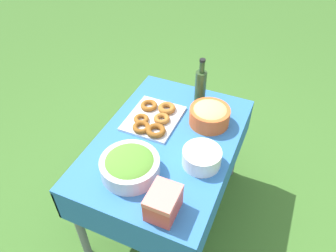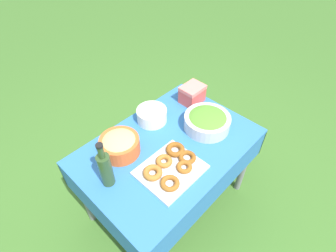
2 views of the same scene
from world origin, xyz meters
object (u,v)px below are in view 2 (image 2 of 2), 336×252
donut_platter (171,167)px  plate_stack (152,115)px  pasta_bowl (120,144)px  cooler_box (192,94)px  salad_bowl (207,121)px  olive_oil_bottle (106,169)px

donut_platter → plate_stack: bearing=-119.3°
pasta_bowl → plate_stack: bearing=-168.7°
plate_stack → cooler_box: bearing=169.7°
salad_bowl → olive_oil_bottle: size_ratio=0.99×
salad_bowl → donut_platter: bearing=8.9°
pasta_bowl → donut_platter: 0.35m
plate_stack → pasta_bowl: bearing=11.3°
pasta_bowl → donut_platter: size_ratio=0.65×
donut_platter → olive_oil_bottle: (0.31, -0.19, 0.10)m
donut_platter → olive_oil_bottle: size_ratio=1.19×
salad_bowl → plate_stack: size_ratio=1.49×
cooler_box → plate_stack: bearing=-10.3°
salad_bowl → donut_platter: (0.43, 0.07, -0.04)m
pasta_bowl → olive_oil_bottle: bearing=34.1°
olive_oil_bottle → pasta_bowl: bearing=-145.9°
salad_bowl → donut_platter: 0.44m
pasta_bowl → plate_stack: pasta_bowl is taller
pasta_bowl → plate_stack: 0.35m
salad_bowl → pasta_bowl: bearing=-25.0°
salad_bowl → plate_stack: (0.21, -0.33, -0.01)m
donut_platter → cooler_box: size_ratio=2.21×
olive_oil_bottle → cooler_box: (-0.90, -0.13, -0.06)m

